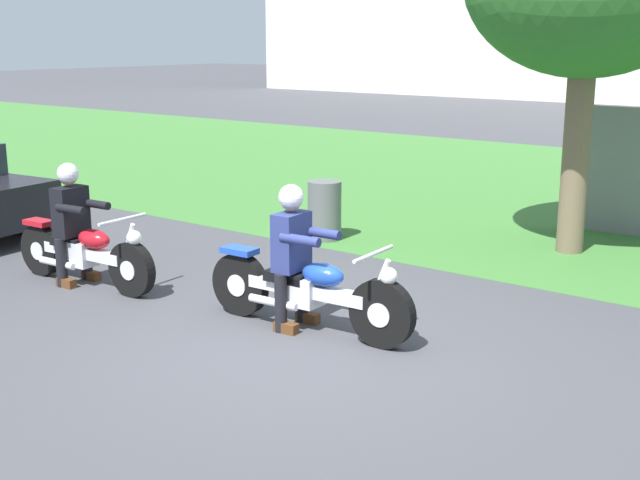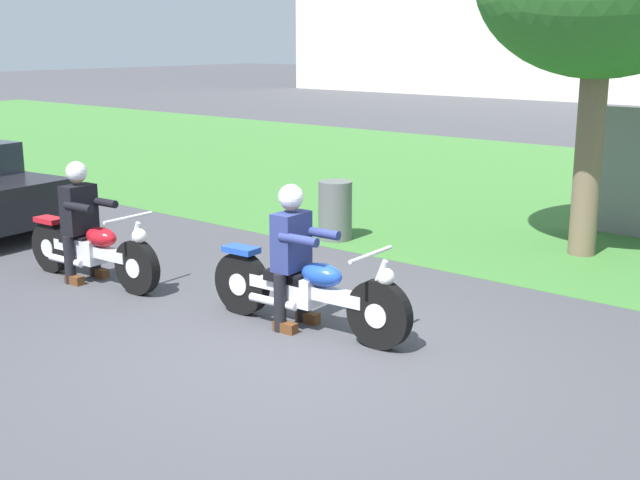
% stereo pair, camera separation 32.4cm
% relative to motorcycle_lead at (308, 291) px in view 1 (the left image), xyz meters
% --- Properties ---
extents(ground, '(120.00, 120.00, 0.00)m').
position_rel_motorcycle_lead_xyz_m(ground, '(0.31, -0.54, -0.39)').
color(ground, '#424247').
extents(grass_verge, '(60.00, 12.00, 0.01)m').
position_rel_motorcycle_lead_xyz_m(grass_verge, '(0.31, 8.61, -0.39)').
color(grass_verge, '#3D7533').
rests_on(grass_verge, ground).
extents(motorcycle_lead, '(2.28, 0.66, 0.88)m').
position_rel_motorcycle_lead_xyz_m(motorcycle_lead, '(0.00, 0.00, 0.00)').
color(motorcycle_lead, black).
rests_on(motorcycle_lead, ground).
extents(rider_lead, '(0.57, 0.48, 1.40)m').
position_rel_motorcycle_lead_xyz_m(rider_lead, '(-0.17, -0.01, 0.43)').
color(rider_lead, black).
rests_on(rider_lead, ground).
extents(motorcycle_follow, '(2.12, 0.66, 0.86)m').
position_rel_motorcycle_lead_xyz_m(motorcycle_follow, '(-2.92, -0.37, -0.01)').
color(motorcycle_follow, black).
rests_on(motorcycle_follow, ground).
extents(rider_follow, '(0.57, 0.48, 1.38)m').
position_rel_motorcycle_lead_xyz_m(rider_follow, '(-3.08, -0.38, 0.41)').
color(rider_follow, black).
rests_on(rider_follow, ground).
extents(trash_can, '(0.47, 0.47, 0.82)m').
position_rel_motorcycle_lead_xyz_m(trash_can, '(-2.12, 3.04, 0.02)').
color(trash_can, '#595E5B').
rests_on(trash_can, ground).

